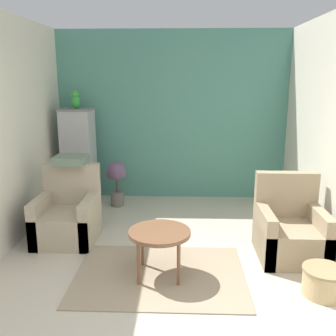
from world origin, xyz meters
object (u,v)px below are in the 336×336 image
armchair_left (68,217)px  armchair_right (290,232)px  birdcage (79,157)px  wicker_basket (324,281)px  parrot (76,100)px  coffee_table (160,235)px  potted_plant (116,178)px

armchair_left → armchair_right: (2.69, -0.36, 0.00)m
birdcage → wicker_basket: birdcage is taller
parrot → coffee_table: bearing=-57.7°
coffee_table → parrot: size_ratio=2.21×
armchair_left → wicker_basket: bearing=-22.7°
coffee_table → birdcage: bearing=122.3°
armchair_left → birdcage: birdcage is taller
armchair_left → wicker_basket: 3.03m
armchair_right → armchair_left: bearing=172.5°
birdcage → parrot: parrot is taller
armchair_left → parrot: parrot is taller
armchair_left → birdcage: size_ratio=0.60×
birdcage → wicker_basket: 3.98m
armchair_left → wicker_basket: size_ratio=2.27×
coffee_table → parrot: (-1.42, 2.25, 1.23)m
armchair_left → potted_plant: (0.41, 1.29, 0.18)m
birdcage → parrot: size_ratio=5.36×
armchair_left → armchair_right: 2.71m
wicker_basket → potted_plant: bearing=134.2°
birdcage → wicker_basket: bearing=-40.3°
birdcage → potted_plant: bearing=-7.9°
parrot → potted_plant: parrot is taller
armchair_left → wicker_basket: armchair_left is taller
parrot → wicker_basket: parrot is taller
coffee_table → armchair_left: bearing=144.5°
birdcage → coffee_table: bearing=-57.7°
coffee_table → potted_plant: (-0.81, 2.16, 0.02)m
armchair_left → parrot: 1.96m
potted_plant → armchair_right: bearing=-35.8°
coffee_table → parrot: bearing=122.3°
coffee_table → birdcage: 2.68m
coffee_table → wicker_basket: 1.63m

